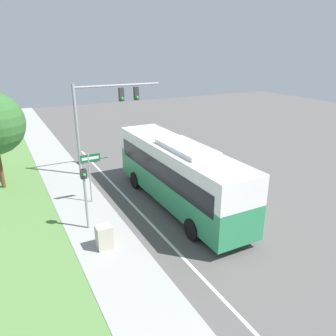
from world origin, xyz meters
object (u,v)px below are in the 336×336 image
at_px(pedestrian_signal, 85,190).
at_px(bus, 178,171).
at_px(signal_gantry, 103,109).
at_px(street_sign, 90,170).
at_px(utility_cabinet, 104,237).

bearing_deg(pedestrian_signal, bus, 3.56).
xyz_separation_m(signal_gantry, street_sign, (-2.35, -4.63, -2.43)).
distance_m(bus, pedestrian_signal, 5.19).
relative_size(street_sign, utility_cabinet, 2.80).
distance_m(bus, utility_cabinet, 5.69).
bearing_deg(pedestrian_signal, street_sign, 70.36).
bearing_deg(signal_gantry, pedestrian_signal, -114.27).
distance_m(signal_gantry, utility_cabinet, 10.67).
distance_m(signal_gantry, street_sign, 5.73).
distance_m(pedestrian_signal, utility_cabinet, 2.51).
relative_size(bus, signal_gantry, 1.75).
height_order(signal_gantry, utility_cabinet, signal_gantry).
bearing_deg(street_sign, bus, -30.70).
height_order(signal_gantry, pedestrian_signal, signal_gantry).
xyz_separation_m(pedestrian_signal, street_sign, (1.00, 2.81, -0.10)).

